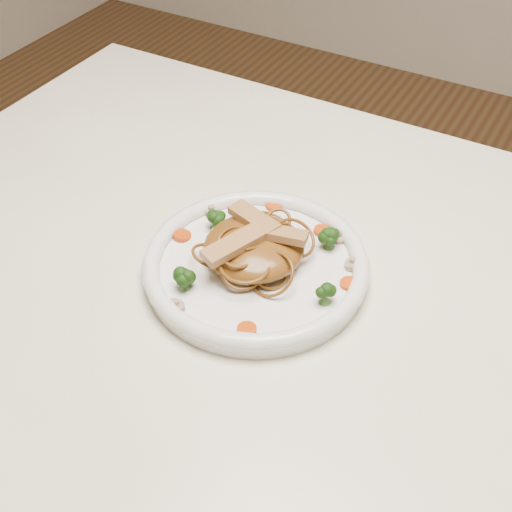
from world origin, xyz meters
The scene contains 19 objects.
table centered at (0.00, 0.00, 0.65)m, with size 1.20×0.80×0.75m.
plate centered at (-0.08, 0.00, 0.76)m, with size 0.25×0.25×0.02m, color white.
noodle_mound centered at (-0.09, 0.01, 0.78)m, with size 0.12×0.12×0.04m, color brown.
chicken_a centered at (-0.06, 0.02, 0.80)m, with size 0.07×0.02×0.01m, color tan.
chicken_b centered at (-0.10, 0.03, 0.80)m, with size 0.07×0.02×0.01m, color tan.
chicken_c centered at (-0.09, -0.02, 0.80)m, with size 0.07×0.02×0.01m, color tan.
broccoli_0 centered at (-0.02, 0.07, 0.78)m, with size 0.03×0.03×0.03m, color #1B3E0D, non-canonical shape.
broccoli_1 centered at (-0.15, 0.04, 0.78)m, with size 0.03×0.03×0.03m, color #1B3E0D, non-canonical shape.
broccoli_2 centered at (-0.13, -0.07, 0.78)m, with size 0.03×0.03×0.03m, color #1B3E0D, non-canonical shape.
broccoli_3 centered at (0.02, -0.01, 0.78)m, with size 0.03×0.03×0.03m, color #1B3E0D, non-canonical shape.
carrot_0 centered at (-0.04, 0.09, 0.77)m, with size 0.02×0.02×0.01m, color #CE4507.
carrot_1 centered at (-0.18, 0.00, 0.77)m, with size 0.02×0.02×0.01m, color #CE4507.
carrot_2 centered at (0.03, 0.02, 0.77)m, with size 0.02×0.02×0.01m, color #CE4507.
carrot_3 centered at (-0.11, 0.11, 0.77)m, with size 0.02×0.02×0.01m, color #CE4507.
carrot_4 centered at (-0.04, -0.09, 0.77)m, with size 0.02×0.02×0.01m, color #CE4507.
mushroom_0 centered at (-0.12, -0.10, 0.77)m, with size 0.02×0.02×0.01m, color tan.
mushroom_1 centered at (0.02, 0.05, 0.77)m, with size 0.02×0.02×0.01m, color tan.
mushroom_2 centered at (-0.17, 0.06, 0.77)m, with size 0.03×0.03×0.01m, color tan.
mushroom_3 centered at (-0.01, 0.09, 0.77)m, with size 0.02×0.02×0.01m, color tan.
Camera 1 is at (0.20, -0.50, 1.30)m, focal length 48.39 mm.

